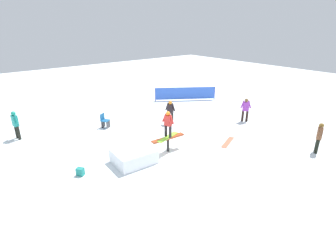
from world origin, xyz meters
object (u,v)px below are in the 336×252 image
bystander_purple (246,109)px  backpack_on_snow (80,172)px  loose_snowboard_coral (228,142)px  bystander_brown (319,136)px  folding_chair (105,121)px  bystander_black (170,111)px  rail_feature (168,140)px  main_rider_on_rail (168,125)px  bystander_teal (16,124)px

bystander_purple → backpack_on_snow: bearing=-140.9°
loose_snowboard_coral → backpack_on_snow: 7.70m
bystander_brown → folding_chair: 11.79m
bystander_brown → loose_snowboard_coral: bearing=-78.7°
bystander_brown → backpack_on_snow: 11.37m
bystander_purple → bystander_black: bearing=-173.0°
rail_feature → main_rider_on_rail: main_rider_on_rail is taller
main_rider_on_rail → bystander_black: main_rider_on_rail is taller
bystander_black → bystander_purple: bystander_purple is taller
bystander_brown → folding_chair: (-6.74, 9.66, -0.45)m
main_rider_on_rail → bystander_teal: size_ratio=0.93×
backpack_on_snow → bystander_black: bearing=-106.7°
main_rider_on_rail → loose_snowboard_coral: size_ratio=0.96×
bystander_teal → loose_snowboard_coral: 11.65m
bystander_brown → bystander_purple: (0.88, 4.92, 0.00)m
rail_feature → bystander_brown: bearing=-36.5°
bystander_teal → bystander_black: size_ratio=1.07×
main_rider_on_rail → folding_chair: main_rider_on_rail is taller
bystander_brown → bystander_teal: bystander_teal is taller
bystander_teal → folding_chair: bystander_teal is taller
main_rider_on_rail → folding_chair: bearing=84.6°
bystander_black → main_rider_on_rail: bearing=112.7°
folding_chair → rail_feature: bearing=-110.5°
folding_chair → backpack_on_snow: bearing=-159.2°
main_rider_on_rail → backpack_on_snow: 4.52m
folding_chair → backpack_on_snow: folding_chair is taller
bystander_purple → bystander_brown: bearing=-59.0°
bystander_brown → bystander_black: 8.29m
folding_chair → bystander_purple: bearing=-64.0°
bystander_purple → bystander_teal: bearing=-166.0°
bystander_black → bystander_teal: bearing=40.4°
bystander_brown → bystander_teal: size_ratio=0.96×
bystander_brown → folding_chair: bearing=-79.9°
loose_snowboard_coral → bystander_teal: bearing=-63.4°
rail_feature → loose_snowboard_coral: size_ratio=1.18×
rail_feature → main_rider_on_rail: (0.00, 0.00, 0.79)m
loose_snowboard_coral → folding_chair: folding_chair is taller
bystander_teal → folding_chair: size_ratio=1.83×
folding_chair → bystander_black: bearing=-61.4°
main_rider_on_rail → bystander_black: (2.55, 2.94, -0.58)m
bystander_brown → rail_feature: bearing=-64.3°
rail_feature → bystander_black: size_ratio=1.22×
bystander_teal → backpack_on_snow: 6.01m
rail_feature → loose_snowboard_coral: bearing=-18.1°
bystander_black → backpack_on_snow: size_ratio=4.43×
bystander_black → backpack_on_snow: bystander_black is taller
bystander_purple → backpack_on_snow: size_ratio=4.55×
bystander_black → loose_snowboard_coral: size_ratio=0.97×
main_rider_on_rail → bystander_black: bearing=32.1°
folding_chair → backpack_on_snow: size_ratio=2.59×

